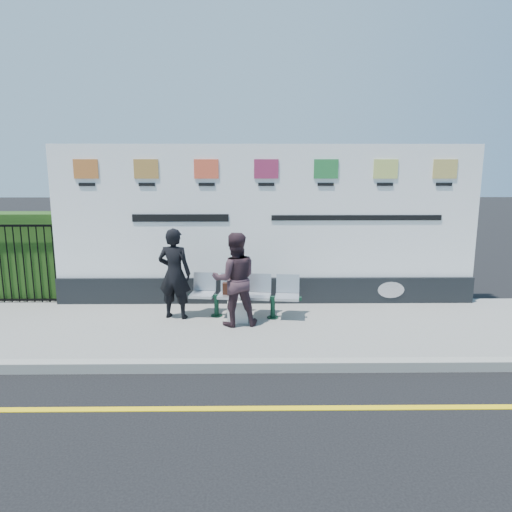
{
  "coord_description": "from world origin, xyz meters",
  "views": [
    {
      "loc": [
        0.21,
        -4.74,
        2.66
      ],
      "look_at": [
        0.3,
        2.68,
        1.25
      ],
      "focal_mm": 32.0,
      "sensor_mm": 36.0,
      "label": 1
    }
  ],
  "objects_px": {
    "woman_left": "(174,274)",
    "woman_right": "(235,279)",
    "billboard": "(266,236)",
    "bench": "(244,306)"
  },
  "relations": [
    {
      "from": "woman_left",
      "to": "woman_right",
      "type": "height_order",
      "value": "woman_left"
    },
    {
      "from": "billboard",
      "to": "bench",
      "type": "relative_size",
      "value": 4.23
    },
    {
      "from": "billboard",
      "to": "woman_left",
      "type": "distance_m",
      "value": 1.93
    },
    {
      "from": "billboard",
      "to": "woman_right",
      "type": "distance_m",
      "value": 1.53
    },
    {
      "from": "bench",
      "to": "billboard",
      "type": "bearing_deg",
      "value": 73.52
    },
    {
      "from": "bench",
      "to": "woman_right",
      "type": "relative_size",
      "value": 1.22
    },
    {
      "from": "woman_right",
      "to": "woman_left",
      "type": "bearing_deg",
      "value": -28.04
    },
    {
      "from": "billboard",
      "to": "woman_right",
      "type": "height_order",
      "value": "billboard"
    },
    {
      "from": "woman_left",
      "to": "woman_right",
      "type": "xyz_separation_m",
      "value": [
        1.05,
        -0.37,
        -0.01
      ]
    },
    {
      "from": "woman_left",
      "to": "bench",
      "type": "bearing_deg",
      "value": -167.52
    }
  ]
}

